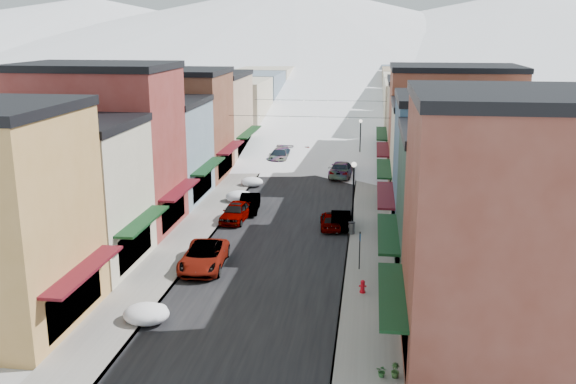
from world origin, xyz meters
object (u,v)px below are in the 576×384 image
(car_green_sedan, at_px, (341,219))
(fire_hydrant, at_px, (363,287))
(car_white_suv, at_px, (204,256))
(streetlamp_near, at_px, (354,185))
(car_dark_hatch, at_px, (249,203))
(car_silver_sedan, at_px, (236,212))
(trash_can, at_px, (351,228))

(car_green_sedan, xyz_separation_m, fire_hydrant, (1.92, -12.75, -0.19))
(car_white_suv, distance_m, streetlamp_near, 14.10)
(car_dark_hatch, height_order, car_green_sedan, car_dark_hatch)
(car_white_suv, distance_m, car_green_sedan, 12.77)
(car_white_suv, relative_size, car_silver_sedan, 1.27)
(car_white_suv, relative_size, streetlamp_near, 1.17)
(streetlamp_near, bearing_deg, car_dark_hatch, 162.67)
(car_white_suv, xyz_separation_m, trash_can, (9.14, 7.87, -0.19))
(trash_can, bearing_deg, car_silver_sedan, 165.00)
(streetlamp_near, bearing_deg, car_green_sedan, -142.24)
(car_green_sedan, bearing_deg, car_silver_sedan, -7.85)
(car_white_suv, height_order, car_silver_sedan, car_white_suv)
(car_white_suv, height_order, streetlamp_near, streetlamp_near)
(fire_hydrant, bearing_deg, trash_can, 95.38)
(car_white_suv, relative_size, fire_hydrant, 7.40)
(fire_hydrant, relative_size, streetlamp_near, 0.16)
(car_white_suv, distance_m, fire_hydrant, 10.60)
(car_dark_hatch, bearing_deg, trash_can, -36.48)
(trash_can, height_order, streetlamp_near, streetlamp_near)
(car_white_suv, height_order, car_green_sedan, car_white_suv)
(trash_can, bearing_deg, car_white_suv, -139.30)
(car_silver_sedan, height_order, streetlamp_near, streetlamp_near)
(car_dark_hatch, distance_m, streetlamp_near, 9.46)
(car_silver_sedan, xyz_separation_m, car_dark_hatch, (0.55, 2.82, -0.05))
(fire_hydrant, height_order, trash_can, trash_can)
(trash_can, bearing_deg, car_green_sedan, 115.43)
(car_dark_hatch, relative_size, car_green_sedan, 1.03)
(car_silver_sedan, xyz_separation_m, streetlamp_near, (9.25, 0.11, 2.47))
(car_silver_sedan, bearing_deg, streetlamp_near, 5.41)
(car_green_sedan, height_order, trash_can, car_green_sedan)
(fire_hydrant, bearing_deg, car_dark_hatch, 121.03)
(fire_hydrant, bearing_deg, car_green_sedan, 98.57)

